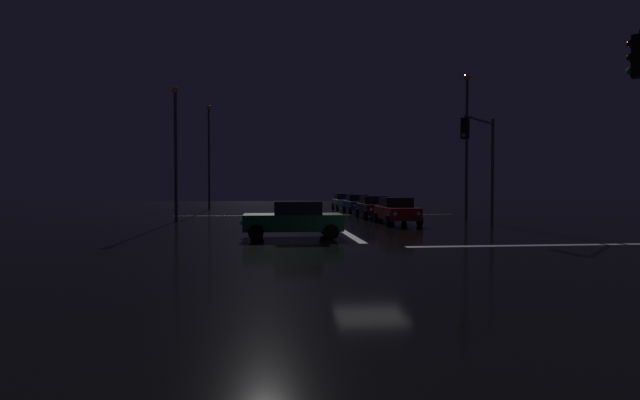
{
  "coord_description": "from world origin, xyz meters",
  "views": [
    {
      "loc": [
        -3.53,
        -16.62,
        2.15
      ],
      "look_at": [
        -0.58,
        12.07,
        1.4
      ],
      "focal_mm": 26.49,
      "sensor_mm": 36.0,
      "label": 1
    }
  ],
  "objects_px": {
    "sedan_red": "(396,211)",
    "sedan_green_crossing": "(294,219)",
    "sedan_blue": "(357,204)",
    "streetlamp_left_far": "(209,150)",
    "streetlamp_left_near": "(176,143)",
    "traffic_signal_ne": "(481,150)",
    "streetlamp_right_near": "(467,137)",
    "sedan_silver": "(344,202)",
    "sedan_black": "(374,207)"
  },
  "relations": [
    {
      "from": "sedan_blue",
      "to": "streetlamp_left_near",
      "type": "bearing_deg",
      "value": -147.15
    },
    {
      "from": "sedan_green_crossing",
      "to": "streetlamp_left_far",
      "type": "relative_size",
      "value": 0.43
    },
    {
      "from": "traffic_signal_ne",
      "to": "streetlamp_left_near",
      "type": "xyz_separation_m",
      "value": [
        -17.22,
        6.42,
        0.79
      ]
    },
    {
      "from": "sedan_blue",
      "to": "streetlamp_left_near",
      "type": "height_order",
      "value": "streetlamp_left_near"
    },
    {
      "from": "sedan_silver",
      "to": "streetlamp_right_near",
      "type": "height_order",
      "value": "streetlamp_right_near"
    },
    {
      "from": "streetlamp_right_near",
      "to": "streetlamp_left_far",
      "type": "distance_m",
      "value": 24.95
    },
    {
      "from": "sedan_blue",
      "to": "streetlamp_left_near",
      "type": "distance_m",
      "value": 16.31
    },
    {
      "from": "streetlamp_right_near",
      "to": "sedan_black",
      "type": "bearing_deg",
      "value": 162.92
    },
    {
      "from": "sedan_red",
      "to": "sedan_silver",
      "type": "xyz_separation_m",
      "value": [
        -0.36,
        17.78,
        0.0
      ]
    },
    {
      "from": "sedan_green_crossing",
      "to": "sedan_black",
      "type": "bearing_deg",
      "value": 63.26
    },
    {
      "from": "sedan_red",
      "to": "sedan_green_crossing",
      "type": "relative_size",
      "value": 1.0
    },
    {
      "from": "streetlamp_left_far",
      "to": "sedan_black",
      "type": "bearing_deg",
      "value": -47.08
    },
    {
      "from": "sedan_blue",
      "to": "streetlamp_left_far",
      "type": "relative_size",
      "value": 0.43
    },
    {
      "from": "sedan_green_crossing",
      "to": "traffic_signal_ne",
      "type": "bearing_deg",
      "value": 21.43
    },
    {
      "from": "sedan_red",
      "to": "sedan_green_crossing",
      "type": "xyz_separation_m",
      "value": [
        -6.38,
        -6.93,
        0.0
      ]
    },
    {
      "from": "sedan_silver",
      "to": "streetlamp_left_far",
      "type": "bearing_deg",
      "value": 172.47
    },
    {
      "from": "sedan_red",
      "to": "sedan_green_crossing",
      "type": "bearing_deg",
      "value": -132.63
    },
    {
      "from": "sedan_black",
      "to": "traffic_signal_ne",
      "type": "distance_m",
      "value": 9.79
    },
    {
      "from": "sedan_silver",
      "to": "streetlamp_right_near",
      "type": "relative_size",
      "value": 0.44
    },
    {
      "from": "streetlamp_right_near",
      "to": "streetlamp_left_far",
      "type": "height_order",
      "value": "streetlamp_left_far"
    },
    {
      "from": "sedan_red",
      "to": "streetlamp_left_near",
      "type": "distance_m",
      "value": 14.43
    },
    {
      "from": "sedan_black",
      "to": "sedan_blue",
      "type": "relative_size",
      "value": 1.0
    },
    {
      "from": "traffic_signal_ne",
      "to": "sedan_red",
      "type": "bearing_deg",
      "value": 142.8
    },
    {
      "from": "sedan_black",
      "to": "streetlamp_left_near",
      "type": "xyz_separation_m",
      "value": [
        -13.17,
        -1.83,
        4.15
      ]
    },
    {
      "from": "sedan_green_crossing",
      "to": "traffic_signal_ne",
      "type": "xyz_separation_m",
      "value": [
        10.23,
        4.02,
        3.36
      ]
    },
    {
      "from": "sedan_silver",
      "to": "sedan_red",
      "type": "bearing_deg",
      "value": -88.85
    },
    {
      "from": "streetlamp_left_near",
      "to": "streetlamp_right_near",
      "type": "relative_size",
      "value": 0.87
    },
    {
      "from": "sedan_silver",
      "to": "streetlamp_left_near",
      "type": "relative_size",
      "value": 0.51
    },
    {
      "from": "sedan_black",
      "to": "sedan_green_crossing",
      "type": "height_order",
      "value": "same"
    },
    {
      "from": "sedan_blue",
      "to": "streetlamp_left_far",
      "type": "distance_m",
      "value": 15.99
    },
    {
      "from": "sedan_blue",
      "to": "traffic_signal_ne",
      "type": "height_order",
      "value": "traffic_signal_ne"
    },
    {
      "from": "sedan_green_crossing",
      "to": "streetlamp_left_far",
      "type": "bearing_deg",
      "value": 104.81
    },
    {
      "from": "sedan_black",
      "to": "streetlamp_right_near",
      "type": "height_order",
      "value": "streetlamp_right_near"
    },
    {
      "from": "sedan_black",
      "to": "streetlamp_left_far",
      "type": "bearing_deg",
      "value": 132.92
    },
    {
      "from": "sedan_green_crossing",
      "to": "streetlamp_left_far",
      "type": "xyz_separation_m",
      "value": [
        -6.99,
        26.44,
        4.97
      ]
    },
    {
      "from": "traffic_signal_ne",
      "to": "sedan_black",
      "type": "bearing_deg",
      "value": 116.1
    },
    {
      "from": "sedan_silver",
      "to": "sedan_green_crossing",
      "type": "xyz_separation_m",
      "value": [
        -6.03,
        -24.72,
        0.0
      ]
    },
    {
      "from": "streetlamp_left_near",
      "to": "sedan_silver",
      "type": "bearing_deg",
      "value": 47.65
    },
    {
      "from": "sedan_silver",
      "to": "streetlamp_left_near",
      "type": "distance_m",
      "value": 19.76
    },
    {
      "from": "traffic_signal_ne",
      "to": "streetlamp_left_near",
      "type": "bearing_deg",
      "value": 159.54
    },
    {
      "from": "traffic_signal_ne",
      "to": "streetlamp_left_far",
      "type": "distance_m",
      "value": 28.32
    },
    {
      "from": "streetlamp_left_near",
      "to": "streetlamp_right_near",
      "type": "bearing_deg",
      "value": 0.0
    },
    {
      "from": "sedan_red",
      "to": "sedan_blue",
      "type": "relative_size",
      "value": 1.0
    },
    {
      "from": "sedan_red",
      "to": "traffic_signal_ne",
      "type": "height_order",
      "value": "traffic_signal_ne"
    },
    {
      "from": "sedan_green_crossing",
      "to": "streetlamp_right_near",
      "type": "distance_m",
      "value": 16.72
    },
    {
      "from": "sedan_silver",
      "to": "traffic_signal_ne",
      "type": "bearing_deg",
      "value": -78.53
    },
    {
      "from": "sedan_silver",
      "to": "sedan_green_crossing",
      "type": "bearing_deg",
      "value": -103.71
    },
    {
      "from": "streetlamp_left_far",
      "to": "traffic_signal_ne",
      "type": "bearing_deg",
      "value": -52.48
    },
    {
      "from": "sedan_red",
      "to": "traffic_signal_ne",
      "type": "relative_size",
      "value": 0.72
    },
    {
      "from": "sedan_silver",
      "to": "traffic_signal_ne",
      "type": "height_order",
      "value": "traffic_signal_ne"
    }
  ]
}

